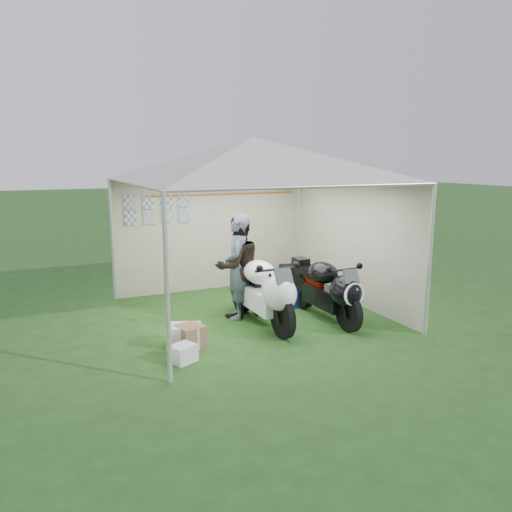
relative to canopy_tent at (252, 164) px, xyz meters
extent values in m
plane|color=#20431B|center=(0.00, -0.03, -2.58)|extent=(80.00, 80.00, 0.00)
cylinder|color=silver|center=(-2.00, -2.03, -1.43)|extent=(0.06, 0.06, 2.30)
cylinder|color=silver|center=(2.00, -2.03, -1.43)|extent=(0.06, 0.06, 2.30)
cylinder|color=silver|center=(-2.00, 1.97, -1.43)|extent=(0.06, 0.06, 2.30)
cylinder|color=silver|center=(2.00, 1.97, -1.43)|extent=(0.06, 0.06, 2.30)
cube|color=beige|center=(0.00, 1.97, -1.43)|extent=(4.00, 0.02, 2.30)
cube|color=beige|center=(-2.00, -0.03, -1.43)|extent=(0.02, 4.00, 2.30)
cube|color=beige|center=(2.00, -0.03, -1.43)|extent=(0.02, 4.00, 2.30)
pyramid|color=silver|center=(0.00, -0.03, 0.07)|extent=(5.66, 5.66, 0.70)
cube|color=#99A5B7|center=(-1.65, 1.95, -0.73)|extent=(0.22, 0.02, 0.28)
cube|color=#99A5B7|center=(-1.30, 1.95, -0.73)|extent=(0.22, 0.02, 0.28)
cube|color=#99A5B7|center=(-0.95, 1.95, -0.73)|extent=(0.22, 0.01, 0.28)
cube|color=#99A5B7|center=(-0.60, 1.95, -0.73)|extent=(0.22, 0.01, 0.28)
cube|color=#99A5B7|center=(-1.65, 1.95, -1.03)|extent=(0.22, 0.02, 0.28)
cube|color=#99A5B7|center=(-1.30, 1.95, -1.03)|extent=(0.22, 0.01, 0.28)
cube|color=#99A5B7|center=(-0.95, 1.95, -1.03)|extent=(0.22, 0.02, 0.28)
cube|color=#99A5B7|center=(-0.60, 1.95, -1.03)|extent=(0.22, 0.01, 0.28)
cylinder|color=#D8590C|center=(0.20, 1.94, -0.63)|extent=(3.20, 0.02, 0.02)
cylinder|color=black|center=(-0.06, -1.25, -2.25)|extent=(0.11, 0.65, 0.65)
cylinder|color=black|center=(-0.07, 0.27, -2.25)|extent=(0.17, 0.65, 0.65)
cube|color=white|center=(-0.07, -0.55, -2.16)|extent=(0.37, 1.03, 0.33)
ellipsoid|color=white|center=(-0.06, -1.15, -1.90)|extent=(0.49, 0.65, 0.54)
ellipsoid|color=white|center=(-0.07, -0.44, -1.73)|extent=(0.48, 0.67, 0.38)
cube|color=black|center=(-0.07, 0.00, -1.79)|extent=(0.29, 0.65, 0.15)
cube|color=white|center=(-0.07, 0.36, -1.71)|extent=(0.24, 0.33, 0.20)
cube|color=black|center=(-0.07, -0.11, -1.98)|extent=(0.11, 0.60, 0.11)
cube|color=#3F474C|center=(-0.06, -1.28, -1.62)|extent=(0.26, 0.16, 0.23)
cylinder|color=black|center=(1.01, -1.43, -2.27)|extent=(0.11, 0.61, 0.61)
cylinder|color=black|center=(0.99, -0.01, -2.27)|extent=(0.16, 0.61, 0.61)
cube|color=black|center=(1.00, -0.77, -2.19)|extent=(0.35, 0.96, 0.30)
ellipsoid|color=black|center=(1.01, -1.33, -1.95)|extent=(0.46, 0.61, 0.51)
ellipsoid|color=black|center=(1.00, -0.67, -1.79)|extent=(0.45, 0.63, 0.36)
cube|color=black|center=(1.00, -0.26, -1.85)|extent=(0.27, 0.61, 0.14)
cube|color=black|center=(0.99, 0.07, -1.77)|extent=(0.23, 0.31, 0.18)
cube|color=#7D1100|center=(1.00, -0.37, -2.02)|extent=(0.11, 0.56, 0.10)
cube|color=#3F474C|center=(1.01, -1.45, -1.68)|extent=(0.24, 0.15, 0.21)
cylinder|color=white|center=(1.01, -1.55, -1.95)|extent=(0.36, 0.02, 0.36)
cube|color=blue|center=(0.99, 0.09, -2.43)|extent=(0.39, 0.24, 0.29)
imported|color=black|center=(-0.25, 0.02, -1.71)|extent=(0.92, 0.77, 1.72)
imported|color=slate|center=(-0.29, -0.06, -1.69)|extent=(0.67, 0.77, 1.77)
cube|color=black|center=(1.51, 1.34, -2.34)|extent=(0.56, 0.50, 0.47)
cube|color=silver|center=(-1.50, -0.96, -2.42)|extent=(0.57, 0.51, 0.31)
cube|color=brown|center=(-1.43, -1.03, -2.42)|extent=(0.44, 0.44, 0.32)
cube|color=silver|center=(-1.68, -1.50, -2.46)|extent=(0.40, 0.37, 0.23)
camera|label=1|loc=(-3.40, -7.58, 0.08)|focal=35.00mm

